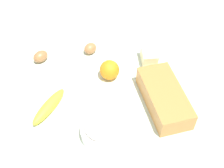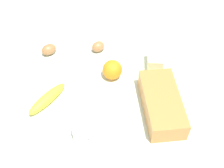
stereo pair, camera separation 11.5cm
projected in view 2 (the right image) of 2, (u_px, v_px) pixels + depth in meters
name	position (u px, v px, depth m)	size (l,w,h in m)	color
ground_plane	(112.00, 92.00, 1.19)	(2.40, 2.40, 0.02)	silver
loaf_pan	(162.00, 103.00, 1.09)	(0.28, 0.14, 0.08)	#B77A3D
flour_bowl	(94.00, 127.00, 1.03)	(0.15, 0.15, 0.08)	white
banana	(47.00, 99.00, 1.13)	(0.19, 0.04, 0.04)	yellow
orange_fruit	(112.00, 70.00, 1.21)	(0.08, 0.08, 0.08)	orange
butter_block	(155.00, 61.00, 1.26)	(0.09, 0.06, 0.06)	#F4EDB2
egg_near_butter	(49.00, 50.00, 1.31)	(0.05, 0.05, 0.07)	#9E6A40
egg_beside_bowl	(98.00, 47.00, 1.32)	(0.05, 0.05, 0.06)	#A46E43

